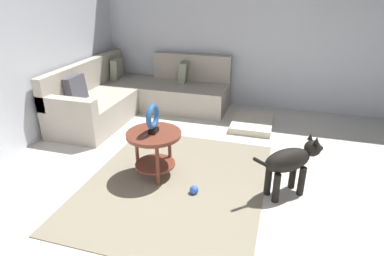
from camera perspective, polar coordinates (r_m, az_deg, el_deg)
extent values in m
cube|color=silver|center=(3.42, 7.76, -13.42)|extent=(6.00, 6.00, 0.10)
cube|color=silver|center=(5.69, 13.57, 16.72)|extent=(0.12, 6.00, 2.70)
cube|color=gray|center=(3.64, -2.89, -9.55)|extent=(2.30, 1.90, 0.01)
cube|color=#B2A899|center=(5.51, -14.44, 4.16)|extent=(2.20, 0.85, 0.42)
cube|color=#B2A899|center=(5.57, -18.10, 8.69)|extent=(2.20, 0.14, 0.46)
cube|color=#B2A899|center=(5.65, -1.02, 5.43)|extent=(0.85, 1.40, 0.42)
cube|color=#B2A899|center=(5.85, 0.00, 10.58)|extent=(0.14, 1.40, 0.46)
cube|color=#B2A899|center=(4.62, -21.10, 3.62)|extent=(0.16, 0.85, 0.22)
cube|color=gray|center=(6.12, -12.99, 10.00)|extent=(0.40, 0.21, 0.39)
cube|color=#4C4C56|center=(5.11, -19.66, 6.45)|extent=(0.38, 0.16, 0.39)
cube|color=gray|center=(5.76, -1.40, 9.73)|extent=(0.39, 0.20, 0.39)
cylinder|color=brown|center=(3.54, -6.71, -1.10)|extent=(0.60, 0.60, 0.04)
cylinder|color=brown|center=(3.72, -6.44, -6.27)|extent=(0.45, 0.45, 0.02)
cylinder|color=brown|center=(3.75, -9.57, -4.43)|extent=(0.04, 0.04, 0.50)
cylinder|color=brown|center=(3.48, -6.04, -6.60)|extent=(0.04, 0.04, 0.50)
cylinder|color=brown|center=(3.78, -3.92, -3.84)|extent=(0.04, 0.04, 0.50)
cube|color=black|center=(3.53, -6.75, -0.44)|extent=(0.12, 0.08, 0.05)
torus|color=#265999|center=(3.46, -6.88, 2.02)|extent=(0.28, 0.06, 0.28)
cube|color=beige|center=(5.10, 10.53, 0.88)|extent=(0.80, 0.60, 0.09)
cylinder|color=black|center=(3.65, 17.20, -7.75)|extent=(0.07, 0.07, 0.32)
cylinder|color=black|center=(3.56, 18.61, -8.80)|extent=(0.07, 0.07, 0.32)
cylinder|color=black|center=(3.47, 13.15, -8.96)|extent=(0.07, 0.07, 0.32)
cylinder|color=black|center=(3.38, 14.52, -10.11)|extent=(0.07, 0.07, 0.32)
ellipsoid|color=black|center=(3.39, 16.38, -5.42)|extent=(0.50, 0.54, 0.24)
sphere|color=black|center=(3.54, 20.33, -3.35)|extent=(0.17, 0.17, 0.17)
ellipsoid|color=black|center=(3.60, 21.19, -3.39)|extent=(0.13, 0.14, 0.07)
cone|color=black|center=(3.52, 19.99, -1.41)|extent=(0.06, 0.06, 0.07)
cone|color=black|center=(3.46, 20.97, -2.00)|extent=(0.06, 0.06, 0.07)
cylinder|color=black|center=(3.20, 12.08, -5.97)|extent=(0.15, 0.18, 0.16)
sphere|color=blue|center=(3.45, 0.36, -10.79)|extent=(0.09, 0.09, 0.09)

